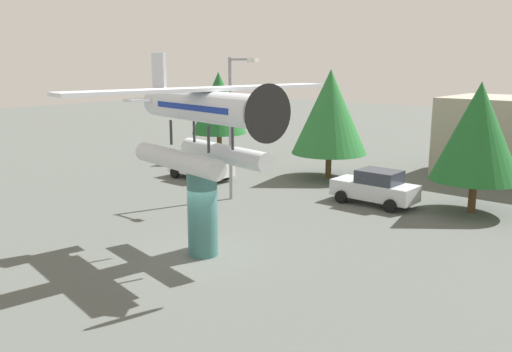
# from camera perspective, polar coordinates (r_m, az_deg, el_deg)

# --- Properties ---
(ground_plane) EXTENTS (140.00, 140.00, 0.00)m
(ground_plane) POSITION_cam_1_polar(r_m,az_deg,el_deg) (20.36, -5.56, -8.23)
(ground_plane) COLOR #515651
(display_pedestal) EXTENTS (1.10, 1.10, 3.33)m
(display_pedestal) POSITION_cam_1_polar(r_m,az_deg,el_deg) (19.84, -5.66, -3.71)
(display_pedestal) COLOR #386B66
(display_pedestal) RESTS_ON ground
(floatplane_monument) EXTENTS (7.11, 10.44, 4.00)m
(floatplane_monument) POSITION_cam_1_polar(r_m,az_deg,el_deg) (19.11, -5.65, 5.87)
(floatplane_monument) COLOR silver
(floatplane_monument) RESTS_ON display_pedestal
(car_near_white) EXTENTS (4.20, 2.02, 1.76)m
(car_near_white) POSITION_cam_1_polar(r_m,az_deg,el_deg) (33.00, -5.80, 1.21)
(car_near_white) COLOR white
(car_near_white) RESTS_ON ground
(car_mid_silver) EXTENTS (4.20, 2.02, 1.76)m
(car_mid_silver) POSITION_cam_1_polar(r_m,az_deg,el_deg) (27.59, 12.47, -1.15)
(car_mid_silver) COLOR silver
(car_mid_silver) RESTS_ON ground
(streetlight_primary) EXTENTS (1.84, 0.28, 7.22)m
(streetlight_primary) POSITION_cam_1_polar(r_m,az_deg,el_deg) (27.37, -2.38, 6.14)
(streetlight_primary) COLOR gray
(streetlight_primary) RESTS_ON ground
(tree_west) EXTENTS (3.93, 3.93, 6.31)m
(tree_west) POSITION_cam_1_polar(r_m,az_deg,el_deg) (38.96, -3.94, 7.68)
(tree_west) COLOR brown
(tree_west) RESTS_ON ground
(tree_east) EXTENTS (4.55, 4.55, 6.58)m
(tree_east) POSITION_cam_1_polar(r_m,az_deg,el_deg) (32.98, 7.80, 6.71)
(tree_east) COLOR brown
(tree_east) RESTS_ON ground
(tree_center_back) EXTENTS (4.11, 4.11, 6.13)m
(tree_center_back) POSITION_cam_1_polar(r_m,az_deg,el_deg) (27.00, 22.34, 4.34)
(tree_center_back) COLOR brown
(tree_center_back) RESTS_ON ground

